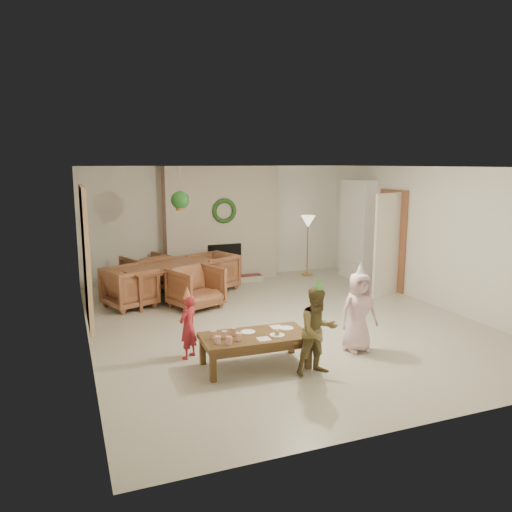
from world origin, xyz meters
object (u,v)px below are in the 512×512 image
dining_chair_left (130,287)px  dining_chair_right (213,272)px  dining_chair_near (196,288)px  dining_chair_far (147,273)px  child_red (188,327)px  coffee_table_top (255,337)px  dining_table (170,281)px  child_plaid (318,331)px  child_pink (359,312)px

dining_chair_left → dining_chair_right: bearing=-90.0°
dining_chair_near → dining_chair_far: bearing=90.0°
dining_chair_near → child_red: size_ratio=0.95×
coffee_table_top → dining_chair_near: bearing=93.1°
dining_table → dining_chair_near: dining_chair_near is taller
dining_chair_near → child_red: child_red is taller
child_plaid → child_pink: child_pink is taller
dining_table → dining_chair_far: (-0.32, 0.78, 0.04)m
dining_chair_right → child_red: size_ratio=0.95×
dining_chair_near → coffee_table_top: size_ratio=0.60×
coffee_table_top → child_pink: bearing=2.3°
dining_table → coffee_table_top: dining_table is taller
dining_chair_far → dining_chair_right: 1.35m
dining_table → child_plaid: 4.23m
dining_chair_far → child_pink: (2.20, -4.40, 0.18)m
child_red → child_plaid: (1.36, -1.08, 0.12)m
dining_chair_far → child_plaid: size_ratio=0.74×
dining_chair_far → child_red: child_red is taller
dining_chair_far → dining_chair_right: same height
dining_table → dining_chair_right: 1.06m
dining_chair_far → dining_chair_left: (-0.47, -1.10, 0.00)m
child_pink → child_red: bearing=168.0°
dining_chair_far → child_red: 3.81m
dining_table → dining_chair_left: (-0.78, -0.32, 0.04)m
dining_chair_far → dining_chair_near: bearing=90.0°
dining_table → coffee_table_top: (0.36, -3.61, 0.05)m
child_plaid → dining_chair_right: bearing=87.0°
dining_chair_right → child_pink: 4.11m
dining_chair_near → dining_chair_left: (-1.10, 0.47, 0.00)m
child_red → child_plaid: bearing=99.2°
dining_chair_far → coffee_table_top: (0.67, -4.40, 0.02)m
coffee_table_top → child_plaid: size_ratio=1.24×
coffee_table_top → child_pink: (1.52, 0.00, 0.17)m
child_red → dining_chair_near: bearing=-149.3°
dining_chair_far → dining_chair_right: (1.29, -0.39, 0.00)m
dining_chair_near → child_pink: child_pink is taller
child_plaid → child_pink: bearing=25.8°
coffee_table_top → child_pink: size_ratio=1.23×
dining_chair_near → dining_chair_right: bearing=38.7°
dining_table → dining_chair_far: dining_chair_far is taller
child_plaid → dining_table: bearing=100.4°
child_red → dining_chair_right: bearing=-153.8°
dining_chair_far → child_red: bearing=67.3°
coffee_table_top → child_red: size_ratio=1.58×
child_plaid → child_pink: size_ratio=0.99×
coffee_table_top → child_red: bearing=143.3°
dining_table → child_pink: 4.08m
dining_chair_left → child_plaid: bearing=-176.9°
child_plaid → coffee_table_top: bearing=139.1°
child_plaid → child_pink: (0.89, 0.49, 0.00)m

